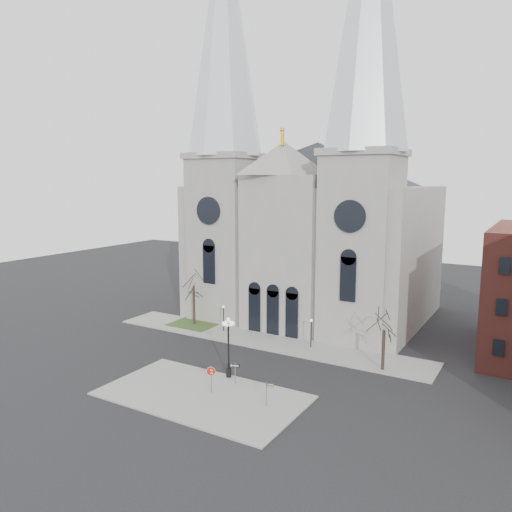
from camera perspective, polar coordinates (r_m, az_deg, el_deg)
The scene contains 13 objects.
ground at distance 51.46m, azimuth -5.48°, elevation -12.94°, with size 160.00×160.00×0.00m, color black.
sidewalk_near at distance 46.09m, azimuth -6.16°, elevation -15.54°, with size 18.00×10.00×0.14m, color gray.
sidewalk_far at distance 60.11m, azimuth 0.80°, elevation -9.58°, with size 40.00×6.00×0.14m, color gray.
grass_patch at distance 66.77m, azimuth -7.05°, elevation -7.74°, with size 6.00×5.00×0.18m, color #374E21.
cathedral at distance 67.58m, azimuth 5.90°, elevation 8.29°, with size 33.00×26.66×54.00m.
tree_left at distance 65.42m, azimuth -7.14°, elevation -3.13°, with size 3.20×3.20×7.50m.
tree_right at distance 51.42m, azimuth 14.44°, elevation -7.94°, with size 3.20×3.20×6.00m.
ped_lamp_left at distance 62.92m, azimuth -3.74°, elevation -6.61°, with size 0.32×0.32×3.26m.
ped_lamp_right at distance 57.24m, azimuth 6.32°, elevation -8.21°, with size 0.32×0.32×3.26m.
stop_sign at distance 45.62m, azimuth -5.13°, elevation -13.29°, with size 0.89×0.13×2.46m.
globe_lamp at distance 48.24m, azimuth -3.17°, elevation -9.56°, with size 1.62×1.62×5.90m.
one_way_sign at distance 47.61m, azimuth -2.40°, elevation -12.82°, with size 0.81×0.37×1.97m.
street_name_sign at distance 43.16m, azimuth 1.30°, elevation -15.29°, with size 0.65×0.29×2.14m.
Camera 1 is at (28.41, -38.45, 19.04)m, focal length 35.00 mm.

